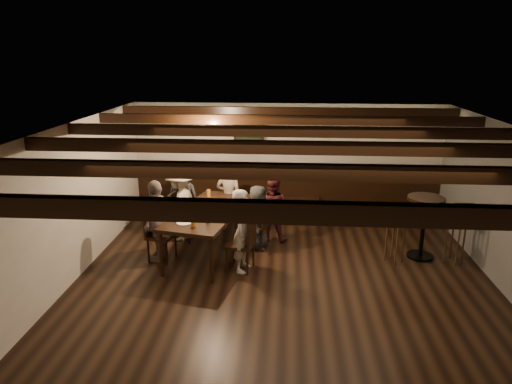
# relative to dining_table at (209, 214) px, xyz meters

# --- Properties ---
(room) EXTENTS (7.00, 7.00, 7.00)m
(room) POSITION_rel_dining_table_xyz_m (1.02, 0.89, 0.33)
(room) COLOR black
(room) RESTS_ON ground
(dining_table) EXTENTS (1.39, 2.31, 0.81)m
(dining_table) POSITION_rel_dining_table_xyz_m (0.00, 0.00, 0.00)
(dining_table) COLOR black
(dining_table) RESTS_ON floor
(chair_left_near) EXTENTS (0.49, 0.49, 0.91)m
(chair_left_near) POSITION_rel_dining_table_xyz_m (-0.61, 0.59, -0.46)
(chair_left_near) COLOR black
(chair_left_near) RESTS_ON floor
(chair_left_far) EXTENTS (0.50, 0.50, 0.92)m
(chair_left_far) POSITION_rel_dining_table_xyz_m (-0.80, -0.30, -0.46)
(chair_left_far) COLOR black
(chair_left_far) RESTS_ON floor
(chair_right_near) EXTENTS (0.46, 0.46, 0.85)m
(chair_right_near) POSITION_rel_dining_table_xyz_m (0.79, 0.30, -0.48)
(chair_right_near) COLOR black
(chair_right_near) RESTS_ON floor
(chair_right_far) EXTENTS (0.50, 0.50, 0.93)m
(chair_right_far) POSITION_rel_dining_table_xyz_m (0.61, -0.59, -0.46)
(chair_right_far) COLOR black
(chair_right_far) RESTS_ON floor
(person_bench_left) EXTENTS (0.73, 0.55, 1.34)m
(person_bench_left) POSITION_rel_dining_table_xyz_m (-0.70, 1.06, -0.07)
(person_bench_left) COLOR #2B2B2E
(person_bench_left) RESTS_ON floor
(person_bench_centre) EXTENTS (0.57, 0.43, 1.41)m
(person_bench_centre) POSITION_rel_dining_table_xyz_m (0.21, 1.03, -0.04)
(person_bench_centre) COLOR slate
(person_bench_centre) RESTS_ON floor
(person_bench_right) EXTENTS (0.68, 0.58, 1.24)m
(person_bench_right) POSITION_rel_dining_table_xyz_m (1.06, 0.70, -0.12)
(person_bench_right) COLOR #551D22
(person_bench_right) RESTS_ON floor
(person_left_near) EXTENTS (0.69, 0.98, 1.39)m
(person_left_near) POSITION_rel_dining_table_xyz_m (-0.64, 0.59, -0.05)
(person_left_near) COLOR #9B9683
(person_left_near) RESTS_ON floor
(person_left_far) EXTENTS (0.50, 0.88, 1.41)m
(person_left_far) POSITION_rel_dining_table_xyz_m (-0.83, -0.29, -0.04)
(person_left_far) COLOR slate
(person_left_far) RESTS_ON floor
(person_right_near) EXTENTS (0.48, 0.64, 1.18)m
(person_right_near) POSITION_rel_dining_table_xyz_m (0.83, 0.29, -0.15)
(person_right_near) COLOR #272729
(person_right_near) RESTS_ON floor
(person_right_far) EXTENTS (0.42, 0.56, 1.37)m
(person_right_far) POSITION_rel_dining_table_xyz_m (0.64, -0.59, -0.06)
(person_right_far) COLOR #B8AE9B
(person_right_far) RESTS_ON floor
(pint_a) EXTENTS (0.07, 0.07, 0.14)m
(pint_a) POSITION_rel_dining_table_xyz_m (-0.13, 0.74, 0.14)
(pint_a) COLOR #BF7219
(pint_a) RESTS_ON dining_table
(pint_b) EXTENTS (0.07, 0.07, 0.14)m
(pint_b) POSITION_rel_dining_table_xyz_m (0.38, 0.59, 0.14)
(pint_b) COLOR #BF7219
(pint_b) RESTS_ON dining_table
(pint_c) EXTENTS (0.07, 0.07, 0.14)m
(pint_c) POSITION_rel_dining_table_xyz_m (-0.27, 0.16, 0.14)
(pint_c) COLOR #BF7219
(pint_c) RESTS_ON dining_table
(pint_d) EXTENTS (0.07, 0.07, 0.14)m
(pint_d) POSITION_rel_dining_table_xyz_m (0.33, 0.14, 0.14)
(pint_d) COLOR silver
(pint_d) RESTS_ON dining_table
(pint_e) EXTENTS (0.07, 0.07, 0.14)m
(pint_e) POSITION_rel_dining_table_xyz_m (-0.31, -0.40, 0.14)
(pint_e) COLOR #BF7219
(pint_e) RESTS_ON dining_table
(pint_f) EXTENTS (0.07, 0.07, 0.14)m
(pint_f) POSITION_rel_dining_table_xyz_m (0.09, -0.58, 0.14)
(pint_f) COLOR silver
(pint_f) RESTS_ON dining_table
(pint_g) EXTENTS (0.07, 0.07, 0.14)m
(pint_g) POSITION_rel_dining_table_xyz_m (-0.11, -0.79, 0.14)
(pint_g) COLOR #BF7219
(pint_g) RESTS_ON dining_table
(plate_near) EXTENTS (0.24, 0.24, 0.01)m
(plate_near) POSITION_rel_dining_table_xyz_m (-0.29, -0.66, 0.07)
(plate_near) COLOR white
(plate_near) RESTS_ON dining_table
(plate_far) EXTENTS (0.24, 0.24, 0.01)m
(plate_far) POSITION_rel_dining_table_xyz_m (0.12, -0.33, 0.07)
(plate_far) COLOR white
(plate_far) RESTS_ON dining_table
(condiment_caddy) EXTENTS (0.15, 0.10, 0.12)m
(condiment_caddy) POSITION_rel_dining_table_xyz_m (-0.01, -0.05, 0.13)
(condiment_caddy) COLOR black
(condiment_caddy) RESTS_ON dining_table
(candle) EXTENTS (0.05, 0.05, 0.05)m
(candle) POSITION_rel_dining_table_xyz_m (0.18, 0.27, 0.09)
(candle) COLOR beige
(candle) RESTS_ON dining_table
(high_top_table) EXTENTS (0.61, 0.61, 1.09)m
(high_top_table) POSITION_rel_dining_table_xyz_m (3.66, 0.11, -0.03)
(high_top_table) COLOR black
(high_top_table) RESTS_ON floor
(bar_stool_left) EXTENTS (0.35, 0.36, 1.11)m
(bar_stool_left) POSITION_rel_dining_table_xyz_m (3.16, -0.10, -0.33)
(bar_stool_left) COLOR #332010
(bar_stool_left) RESTS_ON floor
(bar_stool_right) EXTENTS (0.35, 0.36, 1.11)m
(bar_stool_right) POSITION_rel_dining_table_xyz_m (4.16, -0.05, -0.33)
(bar_stool_right) COLOR #332010
(bar_stool_right) RESTS_ON floor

